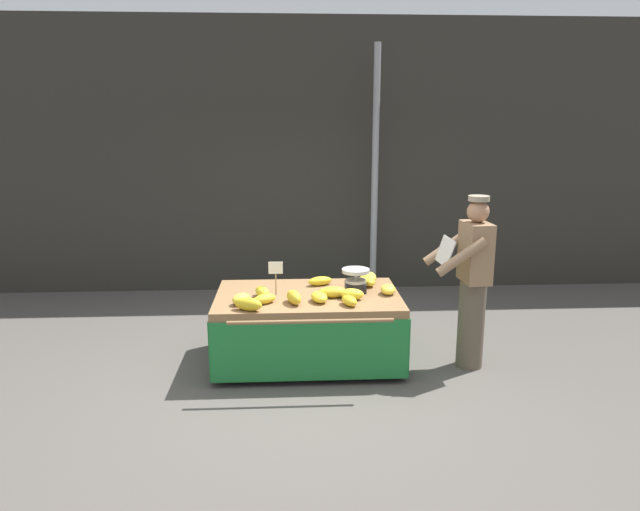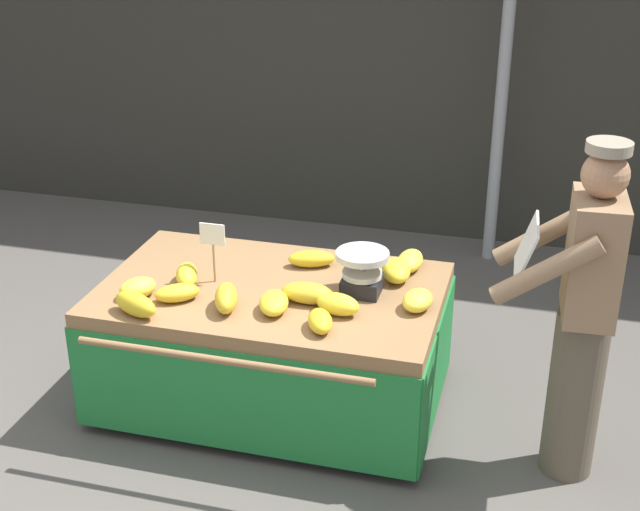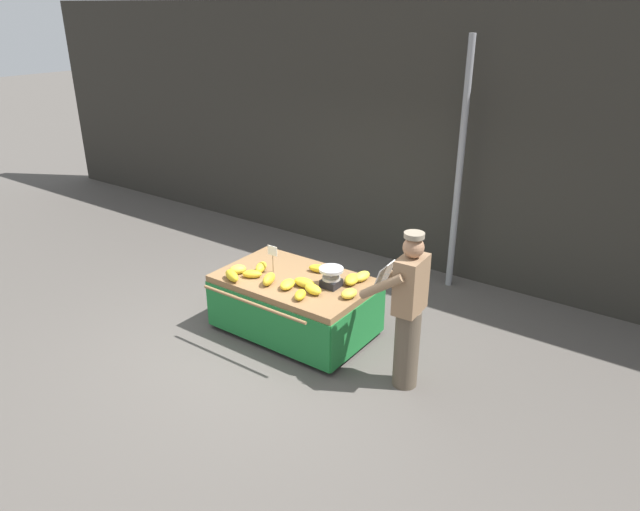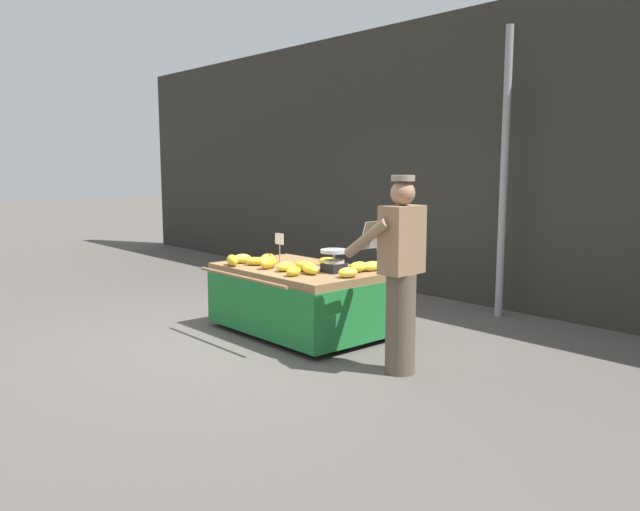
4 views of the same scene
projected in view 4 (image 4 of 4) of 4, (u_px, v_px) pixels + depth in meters
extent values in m
plane|color=#514C47|center=(260.00, 338.00, 6.60)|extent=(60.00, 60.00, 0.00)
cube|color=#2D2B26|center=(451.00, 159.00, 8.43)|extent=(16.00, 0.24, 3.77)
cylinder|color=gray|center=(504.00, 175.00, 7.35)|extent=(0.09, 0.09, 3.38)
cube|color=olive|center=(299.00, 271.00, 6.72)|extent=(1.82, 1.13, 0.08)
cylinder|color=black|center=(254.00, 291.00, 7.38)|extent=(0.05, 0.68, 0.68)
cylinder|color=#B7B7BC|center=(253.00, 290.00, 7.40)|extent=(0.01, 0.12, 0.12)
cylinder|color=black|center=(353.00, 316.00, 6.15)|extent=(0.05, 0.68, 0.68)
cylinder|color=#B7B7BC|center=(355.00, 316.00, 6.13)|extent=(0.01, 0.12, 0.12)
cylinder|color=#4C4742|center=(332.00, 298.00, 7.09)|extent=(0.05, 0.05, 0.64)
cube|color=#1E7233|center=(256.00, 309.00, 6.39)|extent=(1.82, 0.02, 0.58)
cube|color=#1E7233|center=(337.00, 294.00, 7.13)|extent=(1.82, 0.02, 0.58)
cube|color=#1E7233|center=(250.00, 289.00, 7.44)|extent=(0.02, 1.13, 0.58)
cube|color=#1E7233|center=(359.00, 316.00, 6.09)|extent=(0.02, 1.13, 0.58)
cylinder|color=olive|center=(241.00, 277.00, 6.23)|extent=(1.46, 0.04, 0.04)
cube|color=black|center=(334.00, 268.00, 6.39)|extent=(0.20, 0.20, 0.09)
cylinder|color=#B7B7BC|center=(334.00, 258.00, 6.38)|extent=(0.02, 0.02, 0.11)
cylinder|color=#B7B7BC|center=(334.00, 251.00, 6.37)|extent=(0.28, 0.28, 0.03)
cylinder|color=#B7B7BC|center=(334.00, 262.00, 6.38)|extent=(0.21, 0.21, 0.03)
cylinder|color=#997A51|center=(280.00, 254.00, 6.92)|extent=(0.01, 0.01, 0.22)
cube|color=white|center=(279.00, 239.00, 6.89)|extent=(0.14, 0.01, 0.12)
ellipsoid|color=gold|center=(269.00, 263.00, 6.61)|extent=(0.19, 0.28, 0.13)
ellipsoid|color=gold|center=(305.00, 266.00, 6.45)|extent=(0.28, 0.14, 0.11)
ellipsoid|color=gold|center=(294.00, 271.00, 6.18)|extent=(0.19, 0.24, 0.09)
ellipsoid|color=yellow|center=(267.00, 258.00, 6.98)|extent=(0.20, 0.27, 0.11)
ellipsoid|color=gold|center=(329.00, 262.00, 6.81)|extent=(0.28, 0.19, 0.09)
ellipsoid|color=yellow|center=(358.00, 267.00, 6.42)|extent=(0.21, 0.29, 0.10)
ellipsoid|color=gold|center=(232.00, 260.00, 6.81)|extent=(0.29, 0.21, 0.12)
ellipsoid|color=yellow|center=(310.00, 269.00, 6.26)|extent=(0.25, 0.18, 0.11)
ellipsoid|color=yellow|center=(242.00, 259.00, 6.98)|extent=(0.23, 0.24, 0.11)
ellipsoid|color=yellow|center=(348.00, 272.00, 6.09)|extent=(0.18, 0.23, 0.10)
ellipsoid|color=gold|center=(255.00, 261.00, 6.83)|extent=(0.26, 0.23, 0.09)
ellipsoid|color=yellow|center=(372.00, 266.00, 6.48)|extent=(0.15, 0.26, 0.10)
ellipsoid|color=yellow|center=(286.00, 266.00, 6.46)|extent=(0.20, 0.26, 0.10)
cylinder|color=brown|center=(400.00, 323.00, 5.44)|extent=(0.26, 0.26, 0.88)
cube|color=#8C6B4C|center=(402.00, 240.00, 5.33)|extent=(0.25, 0.39, 0.58)
sphere|color=#9E7051|center=(403.00, 193.00, 5.28)|extent=(0.21, 0.21, 0.21)
cylinder|color=gray|center=(403.00, 178.00, 5.26)|extent=(0.20, 0.20, 0.05)
cylinder|color=#8C6B4C|center=(367.00, 238.00, 5.34)|extent=(0.48, 0.11, 0.37)
cylinder|color=#8C6B4C|center=(398.00, 235.00, 5.63)|extent=(0.48, 0.11, 0.37)
cube|color=silver|center=(375.00, 235.00, 5.54)|extent=(0.11, 0.34, 0.25)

